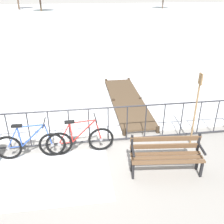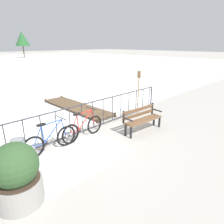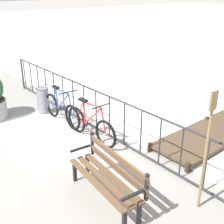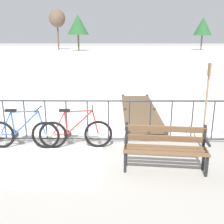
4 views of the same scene
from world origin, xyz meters
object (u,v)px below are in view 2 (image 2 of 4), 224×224
bicycle_near_railing (51,140)px  trash_bin (19,152)px  bicycle_second (83,128)px  park_bench (142,117)px  oar_upright (138,91)px  planter_with_shrub (17,175)px

bicycle_near_railing → trash_bin: size_ratio=2.34×
bicycle_near_railing → bicycle_second: same height
park_bench → trash_bin: 4.13m
bicycle_second → oar_upright: size_ratio=0.86×
bicycle_near_railing → oar_upright: (4.18, 0.04, 0.77)m
bicycle_near_railing → oar_upright: oar_upright is taller
trash_bin → oar_upright: (5.10, 0.09, 0.76)m
oar_upright → bicycle_second: bearing=-179.9°
bicycle_near_railing → planter_with_shrub: bearing=-136.9°
bicycle_second → oar_upright: bearing=0.1°
oar_upright → park_bench: bearing=-136.9°
oar_upright → bicycle_near_railing: bearing=-179.4°
park_bench → oar_upright: size_ratio=0.83×
park_bench → planter_with_shrub: planter_with_shrub is taller
bicycle_second → oar_upright: (2.96, 0.01, 0.77)m
bicycle_near_railing → trash_bin: bearing=-177.0°
planter_with_shrub → trash_bin: bearing=67.6°
park_bench → trash_bin: park_bench is taller
bicycle_near_railing → bicycle_second: 1.22m
park_bench → oar_upright: 1.59m
bicycle_near_railing → bicycle_second: (1.22, 0.03, 0.00)m
oar_upright → trash_bin: bearing=-179.0°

